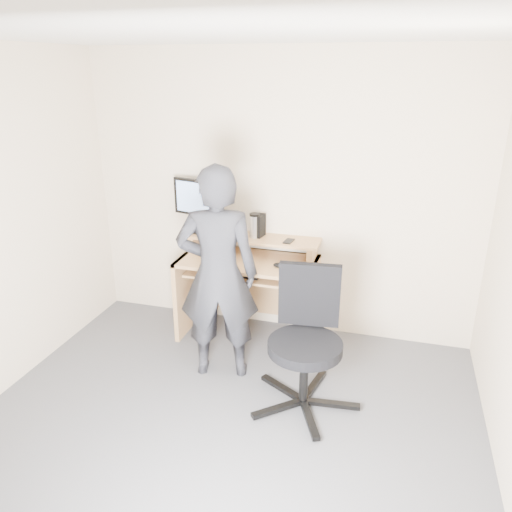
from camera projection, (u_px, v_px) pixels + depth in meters
The scene contains 14 objects.
ground at pixel (213, 446), 3.27m from camera, with size 3.50×3.50×0.00m, color #545459.
back_wall at pixel (279, 197), 4.39m from camera, with size 3.50×0.02×2.50m, color beige.
ceiling at pixel (197, 29), 2.37m from camera, with size 3.50×3.50×0.02m, color white.
desk at pixel (250, 277), 4.50m from camera, with size 1.20×0.60×0.91m.
monitor at pixel (199, 201), 4.45m from camera, with size 0.51×0.15×0.49m.
external_drive at pixel (259, 226), 4.41m from camera, with size 0.07×0.13×0.20m, color black.
travel_mug at pixel (255, 227), 4.39m from camera, with size 0.09×0.09×0.20m, color silver.
smartphone at pixel (289, 241), 4.31m from camera, with size 0.07×0.13×0.01m, color black.
charger at pixel (231, 235), 4.43m from camera, with size 0.04×0.04×0.04m, color black.
headphones at pixel (233, 232), 4.53m from camera, with size 0.16×0.16×0.02m, color silver.
keyboard at pixel (236, 271), 4.32m from camera, with size 0.46×0.18×0.03m, color black.
mouse at pixel (279, 265), 4.18m from camera, with size 0.10×0.06×0.04m, color black.
office_chair at pixel (306, 335), 3.54m from camera, with size 0.78×0.80×1.00m.
person at pixel (218, 275), 3.79m from camera, with size 0.62×0.41×1.70m, color black.
Camera 1 is at (0.99, -2.43, 2.34)m, focal length 35.00 mm.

